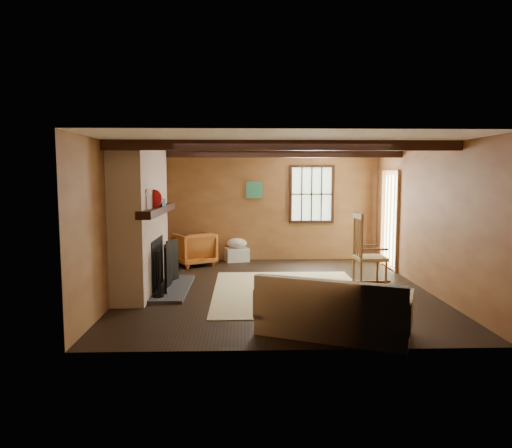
{
  "coord_description": "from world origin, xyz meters",
  "views": [
    {
      "loc": [
        -0.57,
        -7.58,
        1.9
      ],
      "look_at": [
        -0.33,
        0.4,
        1.07
      ],
      "focal_mm": 32.0,
      "sensor_mm": 36.0,
      "label": 1
    }
  ],
  "objects_px": {
    "rocking_chair": "(367,255)",
    "armchair": "(194,249)",
    "laundry_basket": "(237,255)",
    "fireplace": "(143,225)",
    "sofa": "(333,314)"
  },
  "relations": [
    {
      "from": "laundry_basket",
      "to": "armchair",
      "type": "bearing_deg",
      "value": -155.86
    },
    {
      "from": "rocking_chair",
      "to": "fireplace",
      "type": "bearing_deg",
      "value": 90.19
    },
    {
      "from": "rocking_chair",
      "to": "laundry_basket",
      "type": "relative_size",
      "value": 2.56
    },
    {
      "from": "sofa",
      "to": "armchair",
      "type": "relative_size",
      "value": 2.53
    },
    {
      "from": "rocking_chair",
      "to": "sofa",
      "type": "distance_m",
      "value": 2.7
    },
    {
      "from": "laundry_basket",
      "to": "fireplace",
      "type": "bearing_deg",
      "value": -120.9
    },
    {
      "from": "rocking_chair",
      "to": "laundry_basket",
      "type": "distance_m",
      "value": 3.32
    },
    {
      "from": "rocking_chair",
      "to": "sofa",
      "type": "xyz_separation_m",
      "value": [
        -1.08,
        -2.46,
        -0.28
      ]
    },
    {
      "from": "fireplace",
      "to": "sofa",
      "type": "xyz_separation_m",
      "value": [
        2.74,
        -2.27,
        -0.84
      ]
    },
    {
      "from": "sofa",
      "to": "armchair",
      "type": "xyz_separation_m",
      "value": [
        -2.12,
        4.42,
        0.09
      ]
    },
    {
      "from": "sofa",
      "to": "laundry_basket",
      "type": "bearing_deg",
      "value": 127.39
    },
    {
      "from": "sofa",
      "to": "fireplace",
      "type": "bearing_deg",
      "value": 163.58
    },
    {
      "from": "rocking_chair",
      "to": "armchair",
      "type": "bearing_deg",
      "value": 55.95
    },
    {
      "from": "armchair",
      "to": "fireplace",
      "type": "bearing_deg",
      "value": 45.06
    },
    {
      "from": "sofa",
      "to": "armchair",
      "type": "height_order",
      "value": "sofa"
    }
  ]
}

